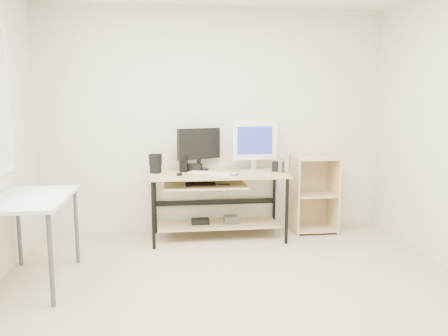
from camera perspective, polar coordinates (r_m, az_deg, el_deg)
room at (r=3.16m, az=0.06°, el=4.92°), size 4.01×4.01×2.62m
desk at (r=4.87m, az=-1.07°, el=-3.08°), size 1.50×0.65×0.75m
side_table at (r=3.95m, az=-23.95°, el=-4.60°), size 0.60×1.00×0.75m
shelf_unit at (r=5.29m, az=11.52°, el=-3.27°), size 0.50×0.40×0.90m
black_monitor at (r=4.97m, az=-3.30°, el=2.83°), size 0.50×0.27×0.48m
white_imac at (r=5.01m, az=4.01°, el=3.45°), size 0.53×0.17×0.57m
keyboard at (r=4.77m, az=-1.76°, el=-0.64°), size 0.49×0.31×0.02m
mouse at (r=4.67m, az=1.26°, el=-0.71°), size 0.08×0.12×0.04m
center_speaker at (r=4.94m, az=-3.91°, el=0.06°), size 0.19×0.14×0.09m
speaker_left at (r=4.85m, az=-8.93°, el=0.64°), size 0.14×0.14×0.21m
speaker_right at (r=4.97m, az=6.90°, el=0.21°), size 0.12×0.12×0.11m
audio_controller at (r=4.89m, az=-5.28°, el=0.50°), size 0.10×0.08×0.18m
volume_puck at (r=4.66m, az=-5.84°, el=-0.83°), size 0.07×0.07×0.03m
smartphone at (r=4.70m, az=1.32°, el=-0.83°), size 0.09×0.13×0.01m
coaster at (r=4.86m, az=7.50°, el=-0.61°), size 0.11×0.11×0.01m
drinking_glass at (r=4.85m, az=7.52°, el=0.31°), size 0.09×0.09×0.15m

